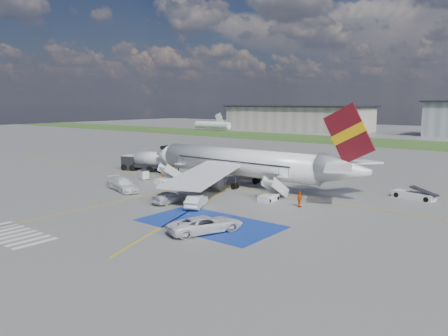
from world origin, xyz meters
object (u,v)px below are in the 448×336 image
at_px(gpu_cart, 144,175).
at_px(belt_loader, 414,196).
at_px(car_silver_a, 169,197).
at_px(van_white_b, 123,182).
at_px(van_white_a, 206,222).
at_px(airliner, 246,163).
at_px(fuel_tanker, 150,163).
at_px(car_silver_b, 196,201).

height_order(gpu_cart, belt_loader, belt_loader).
relative_size(car_silver_a, van_white_b, 0.78).
bearing_deg(van_white_b, van_white_a, -92.53).
bearing_deg(car_silver_a, airliner, -94.66).
xyz_separation_m(van_white_a, van_white_b, (-21.74, 7.67, 0.09)).
height_order(belt_loader, van_white_a, van_white_a).
relative_size(airliner, fuel_tanker, 3.56).
relative_size(gpu_cart, car_silver_b, 0.45).
bearing_deg(fuel_tanker, car_silver_a, -53.46).
bearing_deg(van_white_a, airliner, -41.44).
distance_m(car_silver_a, van_white_b, 10.69).
height_order(airliner, fuel_tanker, airliner).
bearing_deg(car_silver_b, fuel_tanker, -56.94).
bearing_deg(van_white_a, gpu_cart, -8.05).
distance_m(airliner, van_white_b, 17.41).
bearing_deg(gpu_cart, belt_loader, 37.50).
distance_m(fuel_tanker, belt_loader, 43.02).
bearing_deg(fuel_tanker, belt_loader, -9.33).
distance_m(gpu_cart, car_silver_b, 20.62).
height_order(car_silver_a, car_silver_b, car_silver_a).
bearing_deg(van_white_b, belt_loader, -42.57).
relative_size(van_white_a, van_white_b, 0.96).
bearing_deg(belt_loader, van_white_b, -140.28).
xyz_separation_m(gpu_cart, van_white_b, (4.22, -7.45, 0.44)).
distance_m(belt_loader, van_white_b, 38.01).
bearing_deg(car_silver_b, belt_loader, -157.39).
height_order(car_silver_b, van_white_a, van_white_a).
relative_size(airliner, gpu_cart, 17.95).
bearing_deg(fuel_tanker, van_white_b, -70.97).
bearing_deg(van_white_b, fuel_tanker, 52.66).
distance_m(gpu_cart, van_white_a, 30.04).
bearing_deg(gpu_cart, van_white_a, -10.50).
height_order(gpu_cart, car_silver_a, car_silver_a).
height_order(car_silver_b, van_white_b, van_white_b).
xyz_separation_m(car_silver_b, van_white_b, (-14.55, 1.09, 0.37)).
distance_m(fuel_tanker, gpu_cart, 8.54).
xyz_separation_m(belt_loader, van_white_a, (-10.99, -26.98, 0.63)).
xyz_separation_m(car_silver_a, van_white_b, (-10.57, 1.52, 0.36)).
height_order(fuel_tanker, gpu_cart, fuel_tanker).
height_order(fuel_tanker, car_silver_b, fuel_tanker).
bearing_deg(car_silver_a, van_white_b, -8.77).
xyz_separation_m(fuel_tanker, van_white_b, (9.92, -13.77, -0.32)).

